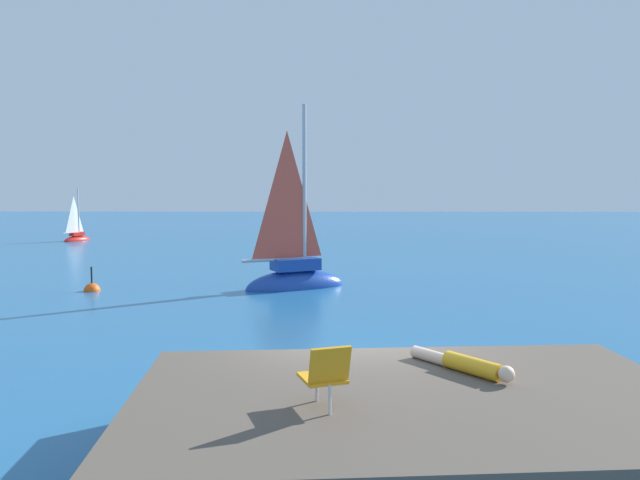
{
  "coord_description": "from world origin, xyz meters",
  "views": [
    {
      "loc": [
        -0.47,
        -10.57,
        3.59
      ],
      "look_at": [
        -0.75,
        8.75,
        1.93
      ],
      "focal_mm": 34.44,
      "sensor_mm": 36.0,
      "label": 1
    }
  ],
  "objects_px": {
    "beach_chair": "(326,373)",
    "marker_buoy": "(92,291)",
    "person_sunbather": "(465,364)",
    "sailboat_far": "(77,238)",
    "sailboat_near": "(295,277)"
  },
  "relations": [
    {
      "from": "sailboat_near",
      "to": "sailboat_far",
      "type": "bearing_deg",
      "value": 103.77
    },
    {
      "from": "beach_chair",
      "to": "marker_buoy",
      "type": "relative_size",
      "value": 0.71
    },
    {
      "from": "person_sunbather",
      "to": "marker_buoy",
      "type": "bearing_deg",
      "value": 0.53
    },
    {
      "from": "sailboat_near",
      "to": "sailboat_far",
      "type": "distance_m",
      "value": 24.7
    },
    {
      "from": "person_sunbather",
      "to": "marker_buoy",
      "type": "xyz_separation_m",
      "value": [
        -10.14,
        12.48,
        -1.11
      ]
    },
    {
      "from": "person_sunbather",
      "to": "beach_chair",
      "type": "height_order",
      "value": "beach_chair"
    },
    {
      "from": "person_sunbather",
      "to": "beach_chair",
      "type": "xyz_separation_m",
      "value": [
        -1.95,
        -1.5,
        0.33
      ]
    },
    {
      "from": "sailboat_far",
      "to": "marker_buoy",
      "type": "distance_m",
      "value": 21.66
    },
    {
      "from": "sailboat_near",
      "to": "sailboat_far",
      "type": "height_order",
      "value": "sailboat_near"
    },
    {
      "from": "beach_chair",
      "to": "marker_buoy",
      "type": "bearing_deg",
      "value": 10.66
    },
    {
      "from": "person_sunbather",
      "to": "sailboat_near",
      "type": "bearing_deg",
      "value": -25.31
    },
    {
      "from": "sailboat_far",
      "to": "marker_buoy",
      "type": "bearing_deg",
      "value": -128.15
    },
    {
      "from": "person_sunbather",
      "to": "marker_buoy",
      "type": "distance_m",
      "value": 16.11
    },
    {
      "from": "person_sunbather",
      "to": "beach_chair",
      "type": "relative_size",
      "value": 1.83
    },
    {
      "from": "sailboat_far",
      "to": "beach_chair",
      "type": "relative_size",
      "value": 4.86
    }
  ]
}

